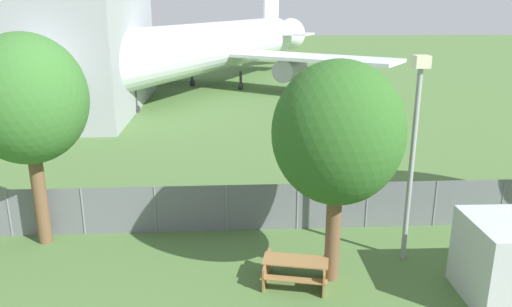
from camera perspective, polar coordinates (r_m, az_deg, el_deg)
perimeter_fence at (r=18.19m, az=4.74°, el=-6.06°), size 56.07×0.07×1.76m
airplane at (r=47.43m, az=-5.42°, el=11.93°), size 32.63×40.47×12.82m
picnic_bench_near_cabin at (r=15.06m, az=4.53°, el=-12.96°), size 2.17×1.79×0.76m
tree_near_hangar at (r=17.55m, az=-24.72°, el=5.56°), size 3.83×3.83×7.12m
tree_behind_benches at (r=13.93m, az=9.33°, el=2.22°), size 3.68×3.68×6.54m
light_mast at (r=15.79m, az=17.62°, el=1.82°), size 0.44×0.44×6.50m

